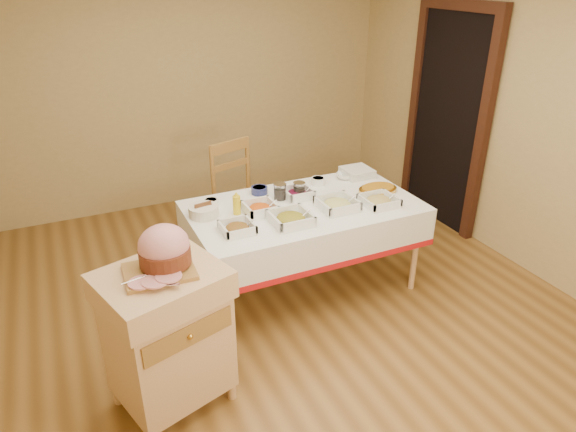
{
  "coord_description": "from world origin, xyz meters",
  "views": [
    {
      "loc": [
        -1.37,
        -3.0,
        2.47
      ],
      "look_at": [
        0.11,
        0.2,
        0.75
      ],
      "focal_mm": 32.0,
      "sensor_mm": 36.0,
      "label": 1
    }
  ],
  "objects_px": {
    "dining_table": "(304,223)",
    "preserve_jar_left": "(280,192)",
    "ham_on_board": "(164,251)",
    "mustard_bottle": "(237,204)",
    "dining_chair": "(242,197)",
    "preserve_jar_right": "(299,190)",
    "brass_platter": "(378,189)",
    "bread_basket": "(203,211)",
    "butcher_cart": "(167,332)",
    "plate_stack": "(357,172)"
  },
  "relations": [
    {
      "from": "butcher_cart",
      "to": "mustard_bottle",
      "type": "bearing_deg",
      "value": 49.32
    },
    {
      "from": "dining_table",
      "to": "bread_basket",
      "type": "distance_m",
      "value": 0.82
    },
    {
      "from": "ham_on_board",
      "to": "preserve_jar_right",
      "type": "distance_m",
      "value": 1.62
    },
    {
      "from": "preserve_jar_right",
      "to": "brass_platter",
      "type": "height_order",
      "value": "preserve_jar_right"
    },
    {
      "from": "preserve_jar_left",
      "to": "plate_stack",
      "type": "bearing_deg",
      "value": 11.16
    },
    {
      "from": "plate_stack",
      "to": "brass_platter",
      "type": "distance_m",
      "value": 0.37
    },
    {
      "from": "dining_chair",
      "to": "bread_basket",
      "type": "bearing_deg",
      "value": -129.16
    },
    {
      "from": "dining_table",
      "to": "preserve_jar_right",
      "type": "height_order",
      "value": "preserve_jar_right"
    },
    {
      "from": "butcher_cart",
      "to": "brass_platter",
      "type": "distance_m",
      "value": 2.16
    },
    {
      "from": "butcher_cart",
      "to": "ham_on_board",
      "type": "bearing_deg",
      "value": 38.12
    },
    {
      "from": "preserve_jar_right",
      "to": "mustard_bottle",
      "type": "distance_m",
      "value": 0.58
    },
    {
      "from": "bread_basket",
      "to": "preserve_jar_right",
      "type": "bearing_deg",
      "value": 0.99
    },
    {
      "from": "butcher_cart",
      "to": "dining_chair",
      "type": "xyz_separation_m",
      "value": [
        1.07,
        1.64,
        0.0
      ]
    },
    {
      "from": "butcher_cart",
      "to": "ham_on_board",
      "type": "height_order",
      "value": "ham_on_board"
    },
    {
      "from": "preserve_jar_right",
      "to": "bread_basket",
      "type": "height_order",
      "value": "preserve_jar_right"
    },
    {
      "from": "butcher_cart",
      "to": "mustard_bottle",
      "type": "height_order",
      "value": "mustard_bottle"
    },
    {
      "from": "bread_basket",
      "to": "brass_platter",
      "type": "xyz_separation_m",
      "value": [
        1.46,
        -0.16,
        -0.02
      ]
    },
    {
      "from": "butcher_cart",
      "to": "bread_basket",
      "type": "distance_m",
      "value": 1.13
    },
    {
      "from": "butcher_cart",
      "to": "ham_on_board",
      "type": "xyz_separation_m",
      "value": [
        0.04,
        0.03,
        0.52
      ]
    },
    {
      "from": "dining_chair",
      "to": "preserve_jar_right",
      "type": "xyz_separation_m",
      "value": [
        0.27,
        -0.66,
        0.28
      ]
    },
    {
      "from": "dining_table",
      "to": "dining_chair",
      "type": "height_order",
      "value": "dining_chair"
    },
    {
      "from": "preserve_jar_right",
      "to": "brass_platter",
      "type": "bearing_deg",
      "value": -15.23
    },
    {
      "from": "dining_table",
      "to": "butcher_cart",
      "type": "bearing_deg",
      "value": -147.86
    },
    {
      "from": "butcher_cart",
      "to": "preserve_jar_right",
      "type": "distance_m",
      "value": 1.68
    },
    {
      "from": "dining_chair",
      "to": "plate_stack",
      "type": "distance_m",
      "value": 1.08
    },
    {
      "from": "ham_on_board",
      "to": "preserve_jar_left",
      "type": "relative_size",
      "value": 3.05
    },
    {
      "from": "mustard_bottle",
      "to": "brass_platter",
      "type": "bearing_deg",
      "value": -4.24
    },
    {
      "from": "ham_on_board",
      "to": "brass_platter",
      "type": "relative_size",
      "value": 1.18
    },
    {
      "from": "dining_chair",
      "to": "preserve_jar_right",
      "type": "distance_m",
      "value": 0.76
    },
    {
      "from": "butcher_cart",
      "to": "dining_table",
      "type": "bearing_deg",
      "value": 32.14
    },
    {
      "from": "dining_chair",
      "to": "preserve_jar_left",
      "type": "relative_size",
      "value": 7.89
    },
    {
      "from": "preserve_jar_left",
      "to": "preserve_jar_right",
      "type": "height_order",
      "value": "preserve_jar_left"
    },
    {
      "from": "preserve_jar_right",
      "to": "mustard_bottle",
      "type": "height_order",
      "value": "mustard_bottle"
    },
    {
      "from": "dining_table",
      "to": "dining_chair",
      "type": "bearing_deg",
      "value": 105.64
    },
    {
      "from": "preserve_jar_left",
      "to": "plate_stack",
      "type": "distance_m",
      "value": 0.85
    },
    {
      "from": "dining_chair",
      "to": "bread_basket",
      "type": "height_order",
      "value": "dining_chair"
    },
    {
      "from": "mustard_bottle",
      "to": "bread_basket",
      "type": "bearing_deg",
      "value": 163.31
    },
    {
      "from": "mustard_bottle",
      "to": "bread_basket",
      "type": "xyz_separation_m",
      "value": [
        -0.24,
        0.07,
        -0.04
      ]
    },
    {
      "from": "butcher_cart",
      "to": "dining_chair",
      "type": "bearing_deg",
      "value": 56.77
    },
    {
      "from": "ham_on_board",
      "to": "mustard_bottle",
      "type": "bearing_deg",
      "value": 49.83
    },
    {
      "from": "brass_platter",
      "to": "bread_basket",
      "type": "bearing_deg",
      "value": 173.65
    },
    {
      "from": "dining_chair",
      "to": "ham_on_board",
      "type": "xyz_separation_m",
      "value": [
        -1.03,
        -1.6,
        0.52
      ]
    },
    {
      "from": "dining_table",
      "to": "preserve_jar_left",
      "type": "relative_size",
      "value": 13.74
    },
    {
      "from": "preserve_jar_left",
      "to": "ham_on_board",
      "type": "bearing_deg",
      "value": -139.38
    },
    {
      "from": "preserve_jar_left",
      "to": "brass_platter",
      "type": "height_order",
      "value": "preserve_jar_left"
    },
    {
      "from": "butcher_cart",
      "to": "brass_platter",
      "type": "bearing_deg",
      "value": 21.96
    },
    {
      "from": "bread_basket",
      "to": "plate_stack",
      "type": "xyz_separation_m",
      "value": [
        1.49,
        0.21,
        -0.01
      ]
    },
    {
      "from": "dining_chair",
      "to": "ham_on_board",
      "type": "height_order",
      "value": "ham_on_board"
    },
    {
      "from": "preserve_jar_right",
      "to": "plate_stack",
      "type": "height_order",
      "value": "preserve_jar_right"
    },
    {
      "from": "butcher_cart",
      "to": "bread_basket",
      "type": "height_order",
      "value": "butcher_cart"
    }
  ]
}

